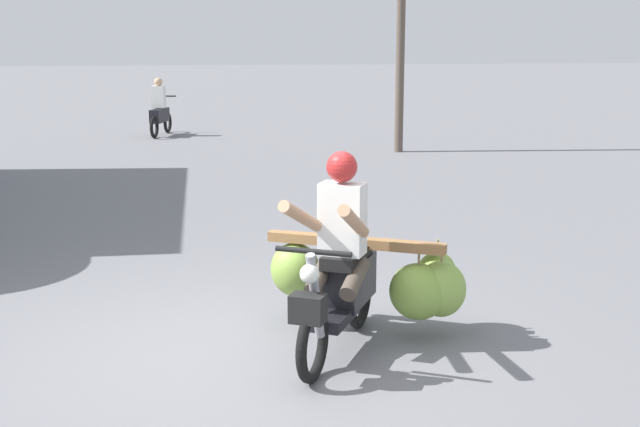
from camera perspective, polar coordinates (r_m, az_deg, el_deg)
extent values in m
plane|color=slate|center=(6.61, -5.69, -9.71)|extent=(120.00, 120.00, 0.00)
torus|color=black|center=(6.06, -0.51, -8.87)|extent=(0.32, 0.54, 0.56)
torus|color=black|center=(7.14, 2.69, -5.59)|extent=(0.32, 0.54, 0.56)
cube|color=black|center=(6.49, 0.96, -7.04)|extent=(0.47, 0.61, 0.08)
cube|color=black|center=(6.80, 2.00, -4.55)|extent=(0.54, 0.70, 0.36)
cube|color=black|center=(6.67, 1.82, -2.93)|extent=(0.50, 0.65, 0.10)
cylinder|color=gray|center=(6.00, -0.32, -5.65)|extent=(0.19, 0.28, 0.69)
cylinder|color=black|center=(5.87, -0.45, -2.60)|extent=(0.52, 0.29, 0.04)
sphere|color=silver|center=(5.83, -0.71, -4.12)|extent=(0.14, 0.14, 0.14)
cube|color=black|center=(5.87, -0.84, -6.47)|extent=(0.29, 0.25, 0.20)
cube|color=black|center=(5.96, -0.51, -6.18)|extent=(0.22, 0.29, 0.04)
cube|color=olive|center=(6.86, 2.38, -1.97)|extent=(1.38, 0.77, 0.08)
cube|color=olive|center=(7.04, 2.80, -1.87)|extent=(1.24, 0.68, 0.06)
ellipsoid|color=#7FA241|center=(6.86, 6.67, -5.28)|extent=(0.62, 0.61, 0.46)
cylinder|color=#998459|center=(6.78, 6.73, -2.93)|extent=(0.02, 0.02, 0.18)
ellipsoid|color=#7FA342|center=(7.12, -1.69, -3.82)|extent=(0.58, 0.57, 0.46)
cylinder|color=#998459|center=(7.05, -1.71, -1.89)|extent=(0.02, 0.02, 0.09)
ellipsoid|color=#85A847|center=(7.07, 7.93, -4.32)|extent=(0.47, 0.47, 0.45)
cylinder|color=#998459|center=(7.00, 7.99, -2.27)|extent=(0.02, 0.02, 0.13)
ellipsoid|color=#85A948|center=(6.90, 8.20, -5.09)|extent=(0.48, 0.45, 0.46)
cylinder|color=#998459|center=(6.82, 8.27, -2.81)|extent=(0.02, 0.02, 0.16)
cube|color=silver|center=(6.48, 1.53, -0.37)|extent=(0.40, 0.35, 0.56)
sphere|color=#B22626|center=(6.38, 1.49, 3.18)|extent=(0.24, 0.24, 0.24)
cylinder|color=tan|center=(6.09, 2.33, -0.56)|extent=(0.36, 0.70, 0.39)
cylinder|color=tan|center=(6.21, -1.12, -0.31)|extent=(0.45, 0.66, 0.39)
cylinder|color=#4C4238|center=(6.43, 2.38, -4.42)|extent=(0.31, 0.45, 0.27)
cylinder|color=#4C4238|center=(6.51, 0.01, -4.20)|extent=(0.31, 0.45, 0.27)
torus|color=black|center=(21.42, -10.30, 6.10)|extent=(0.21, 0.52, 0.52)
torus|color=black|center=(20.37, -11.19, 5.76)|extent=(0.21, 0.52, 0.52)
cube|color=black|center=(20.78, -10.84, 6.56)|extent=(0.46, 0.93, 0.32)
cylinder|color=black|center=(21.31, -10.41, 7.85)|extent=(0.49, 0.16, 0.04)
cube|color=silver|center=(20.72, -10.91, 7.79)|extent=(0.34, 0.27, 0.52)
sphere|color=tan|center=(20.72, -10.93, 8.76)|extent=(0.20, 0.20, 0.20)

